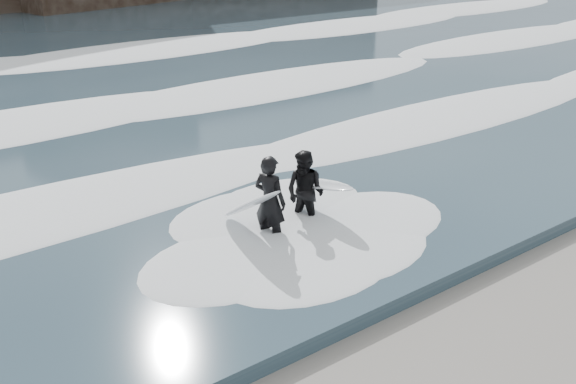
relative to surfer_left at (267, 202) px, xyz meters
name	(u,v)px	position (x,y,z in m)	size (l,w,h in m)	color
sea	(29,50)	(2.10, 22.81, -0.78)	(90.00, 52.00, 0.30)	#2C414E
foam_near	(272,163)	(2.10, 2.81, -0.53)	(60.00, 3.20, 0.20)	white
foam_mid	(147,102)	(2.10, 9.81, -0.51)	(60.00, 4.00, 0.24)	white
foam_far	(56,57)	(2.10, 18.81, -0.48)	(60.00, 4.80, 0.30)	white
surfer_left	(267,202)	(0.00, 0.00, 0.00)	(1.02, 1.80, 1.85)	black
surfer_right	(307,192)	(1.01, 0.06, -0.07)	(1.15, 1.86, 1.72)	black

